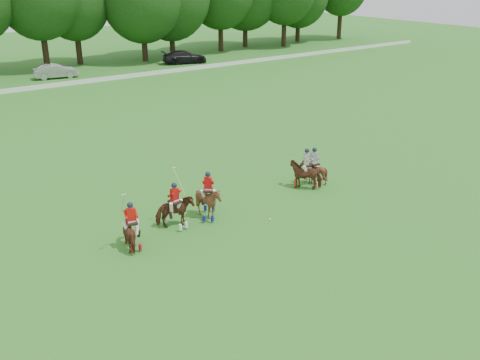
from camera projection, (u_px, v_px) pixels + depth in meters
ground at (253, 253)px, 22.58m from camera, size 180.00×180.00×0.00m
boundary_rail at (12, 90)px, 51.01m from camera, size 120.00×0.10×0.44m
car_mid at (56, 71)px, 57.34m from camera, size 4.74×2.31×1.50m
car_right at (185, 57)px, 66.04m from camera, size 5.83×3.60×1.58m
polo_red_a at (132, 232)px, 22.77m from camera, size 1.05×1.73×2.65m
polo_red_b at (175, 212)px, 24.57m from camera, size 1.66×1.48×2.74m
polo_red_c at (208, 201)px, 25.46m from camera, size 1.95×1.98×2.34m
polo_stripe_a at (306, 174)px, 28.98m from camera, size 1.82×1.85×2.23m
polo_stripe_b at (313, 171)px, 29.50m from camera, size 1.19×1.32×2.10m
polo_ball at (270, 219)px, 25.48m from camera, size 0.09×0.09×0.09m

